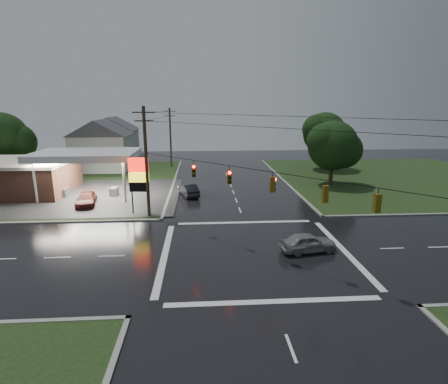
{
  "coord_description": "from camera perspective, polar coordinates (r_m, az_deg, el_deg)",
  "views": [
    {
      "loc": [
        -4.09,
        -24.93,
        11.23
      ],
      "look_at": [
        -1.98,
        7.32,
        3.0
      ],
      "focal_mm": 28.0,
      "sensor_mm": 36.0,
      "label": 1
    }
  ],
  "objects": [
    {
      "name": "grass_nw",
      "position": [
        56.56,
        -26.46,
        1.36
      ],
      "size": [
        36.0,
        36.0,
        0.08
      ],
      "primitive_type": "cube",
      "color": "black",
      "rests_on": "ground"
    },
    {
      "name": "traffic_signals",
      "position": [
        25.69,
        5.52,
        3.57
      ],
      "size": [
        26.87,
        26.87,
        1.47
      ],
      "color": "black",
      "rests_on": "ground"
    },
    {
      "name": "gas_station",
      "position": [
        50.33,
        -29.1,
        2.53
      ],
      "size": [
        26.2,
        18.0,
        5.6
      ],
      "color": "#2D2D2D",
      "rests_on": "ground"
    },
    {
      "name": "pylon_sign",
      "position": [
        36.72,
        -13.74,
        2.53
      ],
      "size": [
        2.0,
        0.35,
        6.0
      ],
      "color": "#59595E",
      "rests_on": "ground"
    },
    {
      "name": "car_north",
      "position": [
        43.79,
        -5.8,
        0.38
      ],
      "size": [
        2.93,
        4.92,
        1.53
      ],
      "primitive_type": "imported",
      "rotation": [
        0.0,
        0.0,
        3.44
      ],
      "color": "black",
      "rests_on": "ground"
    },
    {
      "name": "utility_pole_n",
      "position": [
        63.43,
        -8.73,
        8.91
      ],
      "size": [
        2.2,
        0.32,
        10.5
      ],
      "color": "#382619",
      "rests_on": "ground"
    },
    {
      "name": "car_pump",
      "position": [
        42.39,
        -21.56,
        -1.11
      ],
      "size": [
        2.88,
        5.2,
        1.43
      ],
      "primitive_type": "imported",
      "rotation": [
        0.0,
        0.0,
        0.19
      ],
      "color": "#521A12",
      "rests_on": "ground"
    },
    {
      "name": "tree_ne_near",
      "position": [
        50.66,
        17.51,
        7.2
      ],
      "size": [
        7.99,
        6.8,
        8.98
      ],
      "color": "black",
      "rests_on": "ground"
    },
    {
      "name": "house_far",
      "position": [
        75.4,
        -17.63,
        8.43
      ],
      "size": [
        11.05,
        8.48,
        8.6
      ],
      "color": "silver",
      "rests_on": "ground"
    },
    {
      "name": "utility_pole_nw",
      "position": [
        35.29,
        -12.57,
        4.96
      ],
      "size": [
        2.2,
        0.32,
        11.0
      ],
      "color": "#382619",
      "rests_on": "ground"
    },
    {
      "name": "grass_ne",
      "position": [
        60.2,
        26.34,
        2.07
      ],
      "size": [
        36.0,
        36.0,
        0.08
      ],
      "primitive_type": "cube",
      "color": "black",
      "rests_on": "ground"
    },
    {
      "name": "car_crossing",
      "position": [
        28.15,
        13.57,
        -8.01
      ],
      "size": [
        4.58,
        2.43,
        1.48
      ],
      "primitive_type": "imported",
      "rotation": [
        0.0,
        0.0,
        1.73
      ],
      "color": "gray",
      "rests_on": "ground"
    },
    {
      "name": "ground",
      "position": [
        27.65,
        5.16,
        -9.74
      ],
      "size": [
        120.0,
        120.0,
        0.0
      ],
      "primitive_type": "plane",
      "color": "black",
      "rests_on": "ground"
    },
    {
      "name": "house_near",
      "position": [
        63.59,
        -19.26,
        7.33
      ],
      "size": [
        11.05,
        8.48,
        8.6
      ],
      "color": "silver",
      "rests_on": "ground"
    },
    {
      "name": "tree_nw_behind",
      "position": [
        62.67,
        -32.38,
        7.47
      ],
      "size": [
        8.93,
        7.6,
        10.0
      ],
      "color": "black",
      "rests_on": "ground"
    },
    {
      "name": "tree_ne_far",
      "position": [
        62.84,
        16.23,
        9.11
      ],
      "size": [
        8.46,
        7.2,
        9.8
      ],
      "color": "black",
      "rests_on": "ground"
    }
  ]
}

